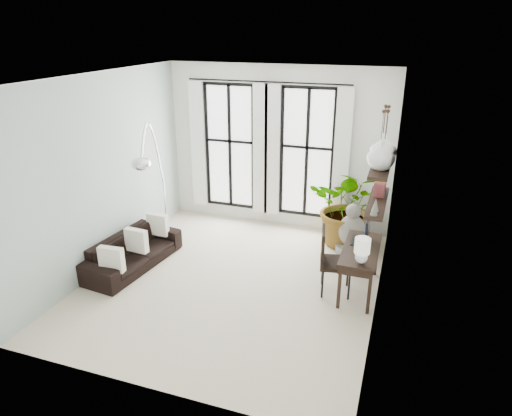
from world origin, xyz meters
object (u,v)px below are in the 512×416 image
at_px(buddha, 352,233).
at_px(sofa, 133,252).
at_px(plant, 349,207).
at_px(arc_lamp, 151,152).
at_px(desk, 360,252).
at_px(desk_chair, 331,257).

bearing_deg(buddha, sofa, -154.13).
bearing_deg(plant, sofa, -148.88).
bearing_deg(plant, arc_lamp, -157.74).
relative_size(desk, desk_chair, 1.20).
bearing_deg(desk, desk_chair, -166.59).
distance_m(desk_chair, buddha, 1.42).
bearing_deg(desk_chair, arc_lamp, 162.01).
bearing_deg(sofa, arc_lamp, -1.52).
distance_m(sofa, arc_lamp, 1.72).
xyz_separation_m(desk, arc_lamp, (-3.64, 0.31, 1.15)).
height_order(plant, desk, plant).
xyz_separation_m(sofa, buddha, (3.46, 1.68, 0.13)).
bearing_deg(arc_lamp, desk_chair, -7.25).
relative_size(plant, desk_chair, 1.47).
xyz_separation_m(plant, buddha, (0.12, -0.34, -0.37)).
bearing_deg(sofa, plant, -51.99).
bearing_deg(arc_lamp, buddha, 16.38).
distance_m(sofa, desk, 3.79).
bearing_deg(buddha, desk_chair, -95.78).
bearing_deg(arc_lamp, sofa, -98.41).
xyz_separation_m(desk_chair, buddha, (0.14, 1.40, -0.19)).
distance_m(desk, desk_chair, 0.45).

